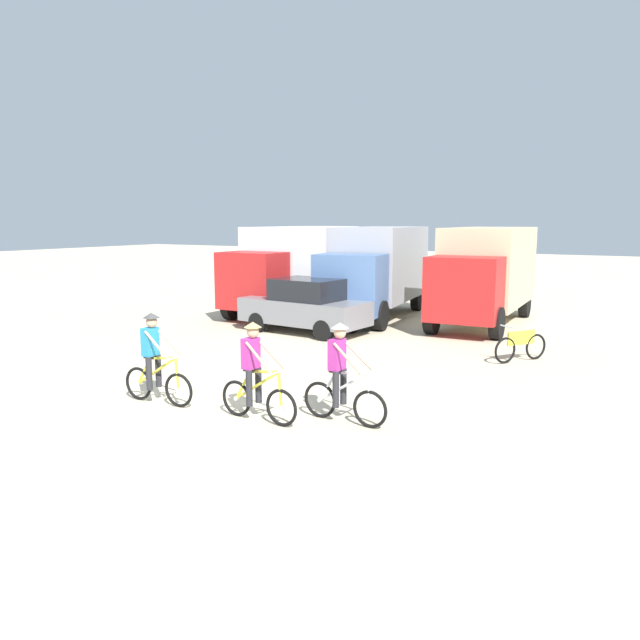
# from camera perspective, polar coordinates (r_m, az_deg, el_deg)

# --- Properties ---
(ground_plane) EXTENTS (120.00, 120.00, 0.00)m
(ground_plane) POSITION_cam_1_polar(r_m,az_deg,el_deg) (12.78, -11.43, -7.38)
(ground_plane) COLOR beige
(box_truck_avon_van) EXTENTS (2.40, 6.75, 3.35)m
(box_truck_avon_van) POSITION_cam_1_polar(r_m,az_deg,el_deg) (24.18, -2.32, 5.10)
(box_truck_avon_van) COLOR white
(box_truck_avon_van) RESTS_ON ground
(box_truck_grey_hauler) EXTENTS (3.16, 6.98, 3.35)m
(box_truck_grey_hauler) POSITION_cam_1_polar(r_m,az_deg,el_deg) (23.11, 5.23, 4.88)
(box_truck_grey_hauler) COLOR #9E9EA3
(box_truck_grey_hauler) RESTS_ON ground
(box_truck_tan_camper) EXTENTS (2.64, 6.84, 3.35)m
(box_truck_tan_camper) POSITION_cam_1_polar(r_m,az_deg,el_deg) (22.20, 15.02, 4.43)
(box_truck_tan_camper) COLOR #CCB78E
(box_truck_tan_camper) RESTS_ON ground
(sedan_parked) EXTENTS (4.35, 2.14, 1.76)m
(sedan_parked) POSITION_cam_1_polar(r_m,az_deg,el_deg) (19.87, -1.38, 1.33)
(sedan_parked) COLOR slate
(sedan_parked) RESTS_ON ground
(cyclist_orange_shirt) EXTENTS (1.73, 0.52, 1.82)m
(cyclist_orange_shirt) POSITION_cam_1_polar(r_m,az_deg,el_deg) (12.64, -15.02, -3.74)
(cyclist_orange_shirt) COLOR black
(cyclist_orange_shirt) RESTS_ON ground
(cyclist_cowboy_hat) EXTENTS (1.73, 0.52, 1.82)m
(cyclist_cowboy_hat) POSITION_cam_1_polar(r_m,az_deg,el_deg) (11.21, -5.99, -5.10)
(cyclist_cowboy_hat) COLOR black
(cyclist_cowboy_hat) RESTS_ON ground
(cyclist_near_camera) EXTENTS (1.73, 0.52, 1.82)m
(cyclist_near_camera) POSITION_cam_1_polar(r_m,az_deg,el_deg) (11.07, 2.01, -5.24)
(cyclist_near_camera) COLOR black
(cyclist_near_camera) RESTS_ON ground
(bicycle_spare) EXTENTS (1.01, 1.47, 0.97)m
(bicycle_spare) POSITION_cam_1_polar(r_m,az_deg,el_deg) (16.70, 18.05, -2.33)
(bicycle_spare) COLOR black
(bicycle_spare) RESTS_ON ground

